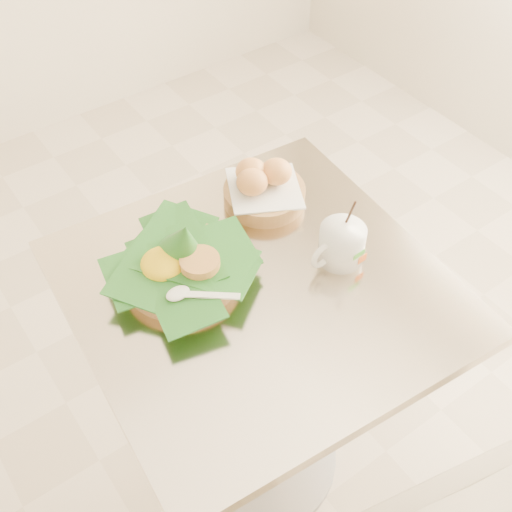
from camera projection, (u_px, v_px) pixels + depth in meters
floor at (210, 478)px, 1.77m from camera, size 3.60×3.60×0.00m
cafe_table at (258, 350)px, 1.42m from camera, size 0.75×0.75×0.75m
rice_basket at (181, 262)px, 1.25m from camera, size 0.29×0.30×0.15m
bread_basket at (263, 187)px, 1.40m from camera, size 0.21×0.21×0.09m
coffee_mug at (341, 244)px, 1.28m from camera, size 0.13×0.10×0.16m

